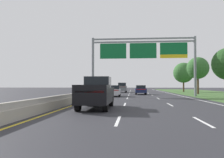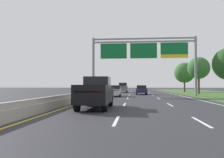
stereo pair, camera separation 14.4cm
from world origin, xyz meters
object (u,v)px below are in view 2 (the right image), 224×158
at_px(pickup_truck_black, 96,93).
at_px(car_silver_left_lane_sedan, 114,91).
at_px(roadside_tree_distant, 184,73).
at_px(car_grey_left_lane_suv, 123,87).
at_px(car_navy_centre_lane_sedan, 141,90).
at_px(overhead_sign_gantry, 144,54).
at_px(roadside_tree_far, 199,68).

height_order(pickup_truck_black, car_silver_left_lane_sedan, pickup_truck_black).
distance_m(pickup_truck_black, car_silver_left_lane_sedan, 17.21).
bearing_deg(roadside_tree_distant, pickup_truck_black, -109.73).
relative_size(car_grey_left_lane_suv, car_navy_centre_lane_sedan, 1.07).
relative_size(pickup_truck_black, car_silver_left_lane_sedan, 1.21).
relative_size(overhead_sign_gantry, car_grey_left_lane_suv, 3.20).
distance_m(pickup_truck_black, car_navy_centre_lane_sedan, 24.63).
height_order(overhead_sign_gantry, car_grey_left_lane_suv, overhead_sign_gantry).
xyz_separation_m(pickup_truck_black, car_navy_centre_lane_sedan, (3.82, 24.33, -0.26)).
bearing_deg(overhead_sign_gantry, roadside_tree_distant, 64.65).
xyz_separation_m(pickup_truck_black, car_silver_left_lane_sedan, (-0.19, 17.20, -0.26)).
bearing_deg(car_grey_left_lane_suv, roadside_tree_distant, -71.83).
height_order(overhead_sign_gantry, car_navy_centre_lane_sedan, overhead_sign_gantry).
distance_m(overhead_sign_gantry, car_silver_left_lane_sedan, 6.81).
relative_size(overhead_sign_gantry, pickup_truck_black, 2.79).
distance_m(pickup_truck_black, roadside_tree_distant, 42.41).
bearing_deg(roadside_tree_distant, car_grey_left_lane_suv, -161.60).
xyz_separation_m(car_grey_left_lane_suv, car_navy_centre_lane_sedan, (3.63, -10.78, -0.28)).
bearing_deg(car_navy_centre_lane_sedan, pickup_truck_black, 170.80).
distance_m(car_grey_left_lane_suv, roadside_tree_far, 16.54).
relative_size(pickup_truck_black, roadside_tree_distant, 0.79).
xyz_separation_m(overhead_sign_gantry, pickup_truck_black, (-3.97, -18.05, -5.06)).
bearing_deg(car_navy_centre_lane_sedan, roadside_tree_far, -77.17).
xyz_separation_m(pickup_truck_black, roadside_tree_far, (13.99, 26.69, 3.54)).
height_order(pickup_truck_black, roadside_tree_far, roadside_tree_far).
xyz_separation_m(roadside_tree_far, roadside_tree_distant, (0.28, 13.10, -0.13)).
relative_size(pickup_truck_black, roadside_tree_far, 0.82).
bearing_deg(car_grey_left_lane_suv, pickup_truck_black, 179.46).
distance_m(overhead_sign_gantry, roadside_tree_distant, 24.12).
bearing_deg(pickup_truck_black, car_grey_left_lane_suv, -0.48).
xyz_separation_m(overhead_sign_gantry, roadside_tree_far, (10.02, 8.65, -1.53)).
height_order(roadside_tree_far, roadside_tree_distant, roadside_tree_distant).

